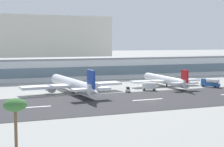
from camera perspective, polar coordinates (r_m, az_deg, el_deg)
The scene contains 12 objects.
ground_plane at distance 120.59m, azimuth 6.52°, elevation -4.71°, with size 1400.00×1400.00×0.00m, color #9E9E99.
runway_strip at distance 124.59m, azimuth 5.55°, elevation -4.36°, with size 800.00×39.02×0.08m, color #2D2D30.
runway_centreline_dash_3 at distance 112.93m, azimuth -13.09°, elevation -5.44°, with size 12.00×1.20×0.01m, color white.
runway_centreline_dash_4 at distance 124.98m, azimuth 5.92°, elevation -4.31°, with size 12.00×1.20×0.01m, color white.
terminal_building at distance 198.87m, azimuth -3.12°, elevation 0.95°, with size 191.84×20.80×12.01m.
distant_hotel_block at distance 302.90m, azimuth -11.66°, elevation 5.23°, with size 118.86×31.29×42.97m, color beige.
airliner_navy_tail_gate_0 at distance 141.05m, azimuth -6.40°, elevation -1.86°, with size 42.62×51.75×10.81m.
airliner_red_tail_gate_1 at distance 163.56m, azimuth 9.01°, elevation -1.12°, with size 34.47×43.06×8.99m.
service_fuel_truck_0 at distance 165.58m, azimuth 15.97°, elevation -1.48°, with size 6.28×8.73×3.95m.
service_baggage_tug_1 at distance 143.49m, azimuth 2.65°, elevation -2.67°, with size 2.62×3.53×2.20m.
service_box_truck_2 at distance 149.32m, azimuth 6.18°, elevation -2.10°, with size 6.42×4.99×3.25m.
palm_tree_1 at distance 59.05m, azimuth -15.71°, elevation -5.42°, with size 3.88×3.88×11.46m.
Camera 1 is at (-54.58, -105.54, 20.65)m, focal length 55.27 mm.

